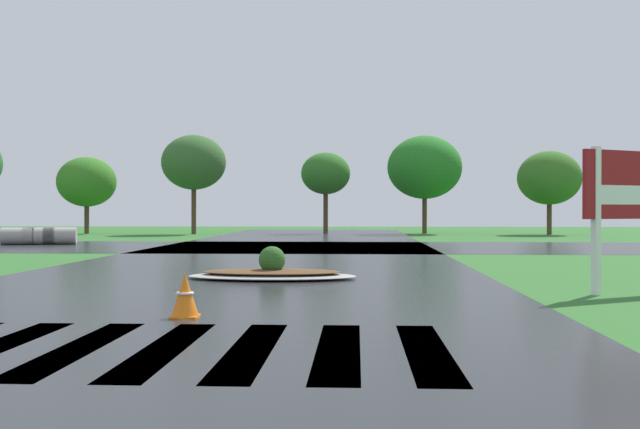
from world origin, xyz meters
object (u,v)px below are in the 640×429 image
drainage_pipe_stack (39,236)px  traffic_cone (185,296)px  estate_billboard (636,194)px  median_island (272,272)px

drainage_pipe_stack → traffic_cone: drainage_pipe_stack is taller
estate_billboard → drainage_pipe_stack: (-17.93, 17.12, -1.37)m
drainage_pipe_stack → traffic_cone: size_ratio=5.07×
traffic_cone → drainage_pipe_stack: bearing=117.7°
traffic_cone → median_island: bearing=84.7°
estate_billboard → median_island: bearing=-48.2°
median_island → traffic_cone: size_ratio=5.88×
median_island → traffic_cone: median_island is taller
drainage_pipe_stack → median_island: bearing=-52.8°
estate_billboard → drainage_pipe_stack: bearing=-73.2°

